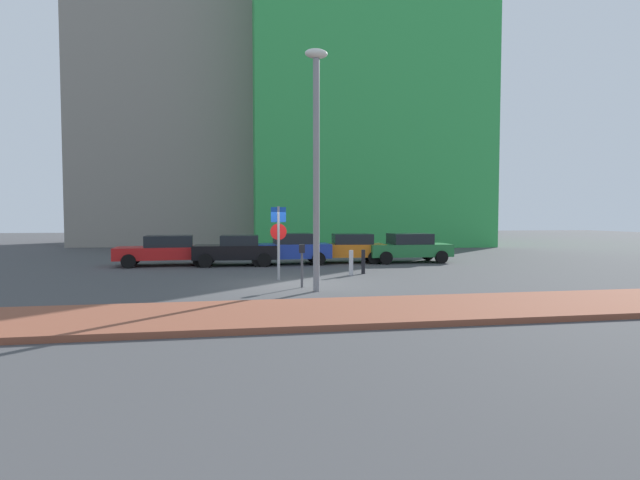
{
  "coord_description": "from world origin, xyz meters",
  "views": [
    {
      "loc": [
        -1.9,
        -16.16,
        2.31
      ],
      "look_at": [
        1.09,
        1.43,
        1.45
      ],
      "focal_mm": 26.54,
      "sensor_mm": 36.0,
      "label": 1
    }
  ],
  "objects_px": {
    "parked_car_black": "(237,250)",
    "parked_car_green": "(408,247)",
    "parked_car_red": "(167,250)",
    "street_lamp": "(316,151)",
    "parking_sign_post": "(278,234)",
    "traffic_bollard_mid": "(363,262)",
    "parked_car_blue": "(288,249)",
    "traffic_bollard_near": "(351,263)",
    "parking_meter": "(302,260)",
    "parked_car_orange": "(346,248)"
  },
  "relations": [
    {
      "from": "parked_car_blue",
      "to": "street_lamp",
      "type": "height_order",
      "value": "street_lamp"
    },
    {
      "from": "parked_car_black",
      "to": "parking_sign_post",
      "type": "relative_size",
      "value": 1.48
    },
    {
      "from": "traffic_bollard_mid",
      "to": "traffic_bollard_near",
      "type": "bearing_deg",
      "value": -148.67
    },
    {
      "from": "parked_car_red",
      "to": "street_lamp",
      "type": "distance_m",
      "value": 11.34
    },
    {
      "from": "parking_sign_post",
      "to": "street_lamp",
      "type": "relative_size",
      "value": 0.36
    },
    {
      "from": "parked_car_black",
      "to": "parked_car_orange",
      "type": "distance_m",
      "value": 5.52
    },
    {
      "from": "parked_car_blue",
      "to": "parked_car_red",
      "type": "bearing_deg",
      "value": 175.85
    },
    {
      "from": "parking_sign_post",
      "to": "parking_meter",
      "type": "relative_size",
      "value": 1.91
    },
    {
      "from": "parked_car_blue",
      "to": "parked_car_green",
      "type": "height_order",
      "value": "parked_car_blue"
    },
    {
      "from": "parked_car_red",
      "to": "parking_meter",
      "type": "distance_m",
      "value": 9.81
    },
    {
      "from": "parked_car_black",
      "to": "parked_car_blue",
      "type": "relative_size",
      "value": 0.95
    },
    {
      "from": "parked_car_black",
      "to": "parking_meter",
      "type": "xyz_separation_m",
      "value": [
        2.16,
        -7.58,
        0.17
      ]
    },
    {
      "from": "traffic_bollard_mid",
      "to": "parked_car_red",
      "type": "bearing_deg",
      "value": 150.12
    },
    {
      "from": "parking_sign_post",
      "to": "traffic_bollard_near",
      "type": "xyz_separation_m",
      "value": [
        2.97,
        0.95,
        -1.2
      ]
    },
    {
      "from": "parked_car_green",
      "to": "street_lamp",
      "type": "relative_size",
      "value": 0.57
    },
    {
      "from": "parked_car_blue",
      "to": "traffic_bollard_mid",
      "type": "bearing_deg",
      "value": -59.19
    },
    {
      "from": "parked_car_orange",
      "to": "parking_sign_post",
      "type": "height_order",
      "value": "parking_sign_post"
    },
    {
      "from": "parked_car_red",
      "to": "street_lamp",
      "type": "bearing_deg",
      "value": -57.35
    },
    {
      "from": "parked_car_black",
      "to": "parked_car_orange",
      "type": "xyz_separation_m",
      "value": [
        5.5,
        0.47,
        0.01
      ]
    },
    {
      "from": "parked_car_black",
      "to": "parked_car_green",
      "type": "height_order",
      "value": "parked_car_green"
    },
    {
      "from": "parked_car_black",
      "to": "parked_car_green",
      "type": "relative_size",
      "value": 0.94
    },
    {
      "from": "parked_car_red",
      "to": "traffic_bollard_near",
      "type": "xyz_separation_m",
      "value": [
        7.83,
        -5.21,
        -0.25
      ]
    },
    {
      "from": "parked_car_green",
      "to": "traffic_bollard_near",
      "type": "bearing_deg",
      "value": -130.95
    },
    {
      "from": "traffic_bollard_near",
      "to": "traffic_bollard_mid",
      "type": "distance_m",
      "value": 0.7
    },
    {
      "from": "parking_meter",
      "to": "street_lamp",
      "type": "height_order",
      "value": "street_lamp"
    },
    {
      "from": "parked_car_black",
      "to": "parking_sign_post",
      "type": "xyz_separation_m",
      "value": [
        1.55,
        -5.6,
        0.95
      ]
    },
    {
      "from": "parked_car_black",
      "to": "parked_car_green",
      "type": "distance_m",
      "value": 8.68
    },
    {
      "from": "parked_car_green",
      "to": "parked_car_black",
      "type": "bearing_deg",
      "value": -179.05
    },
    {
      "from": "street_lamp",
      "to": "traffic_bollard_mid",
      "type": "bearing_deg",
      "value": 58.05
    },
    {
      "from": "street_lamp",
      "to": "parking_sign_post",
      "type": "bearing_deg",
      "value": 108.01
    },
    {
      "from": "parking_meter",
      "to": "parked_car_red",
      "type": "bearing_deg",
      "value": 123.86
    },
    {
      "from": "traffic_bollard_near",
      "to": "street_lamp",
      "type": "bearing_deg",
      "value": -117.79
    },
    {
      "from": "parking_sign_post",
      "to": "parking_meter",
      "type": "bearing_deg",
      "value": -73.03
    },
    {
      "from": "parked_car_blue",
      "to": "parking_sign_post",
      "type": "relative_size",
      "value": 1.56
    },
    {
      "from": "parking_meter",
      "to": "street_lamp",
      "type": "relative_size",
      "value": 0.19
    },
    {
      "from": "street_lamp",
      "to": "parked_car_black",
      "type": "bearing_deg",
      "value": 106.38
    },
    {
      "from": "parked_car_black",
      "to": "traffic_bollard_near",
      "type": "xyz_separation_m",
      "value": [
        4.52,
        -4.64,
        -0.25
      ]
    },
    {
      "from": "parked_car_green",
      "to": "parked_car_red",
      "type": "bearing_deg",
      "value": 178.0
    },
    {
      "from": "parked_car_blue",
      "to": "parked_car_orange",
      "type": "relative_size",
      "value": 1.02
    },
    {
      "from": "parked_car_black",
      "to": "street_lamp",
      "type": "xyz_separation_m",
      "value": [
        2.49,
        -8.49,
        3.6
      ]
    },
    {
      "from": "parking_sign_post",
      "to": "parked_car_blue",
      "type": "bearing_deg",
      "value": 80.8
    },
    {
      "from": "parking_meter",
      "to": "traffic_bollard_mid",
      "type": "xyz_separation_m",
      "value": [
        2.96,
        3.3,
        -0.42
      ]
    },
    {
      "from": "parked_car_red",
      "to": "traffic_bollard_near",
      "type": "distance_m",
      "value": 9.4
    },
    {
      "from": "parked_car_orange",
      "to": "traffic_bollard_mid",
      "type": "distance_m",
      "value": 4.77
    },
    {
      "from": "parked_car_black",
      "to": "parked_car_orange",
      "type": "bearing_deg",
      "value": 4.9
    },
    {
      "from": "parked_car_orange",
      "to": "parking_meter",
      "type": "height_order",
      "value": "parked_car_orange"
    },
    {
      "from": "parked_car_red",
      "to": "parking_sign_post",
      "type": "height_order",
      "value": "parking_sign_post"
    },
    {
      "from": "parking_sign_post",
      "to": "traffic_bollard_near",
      "type": "distance_m",
      "value": 3.34
    },
    {
      "from": "parking_sign_post",
      "to": "traffic_bollard_mid",
      "type": "bearing_deg",
      "value": 20.27
    },
    {
      "from": "street_lamp",
      "to": "traffic_bollard_mid",
      "type": "relative_size",
      "value": 7.52
    }
  ]
}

